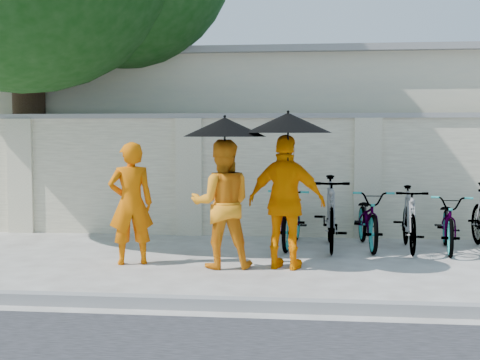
# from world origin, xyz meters

# --- Properties ---
(ground) EXTENTS (80.00, 80.00, 0.00)m
(ground) POSITION_xyz_m (0.00, 0.00, 0.00)
(ground) COLOR silver
(kerb) EXTENTS (40.00, 0.16, 0.12)m
(kerb) POSITION_xyz_m (0.00, -1.70, 0.06)
(kerb) COLOR gray
(kerb) RESTS_ON ground
(compound_wall) EXTENTS (20.00, 0.30, 2.00)m
(compound_wall) POSITION_xyz_m (1.00, 3.20, 1.00)
(compound_wall) COLOR #F1E9C7
(compound_wall) RESTS_ON ground
(building_behind) EXTENTS (14.00, 6.00, 3.20)m
(building_behind) POSITION_xyz_m (2.00, 7.00, 1.60)
(building_behind) COLOR beige
(building_behind) RESTS_ON ground
(monk_left) EXTENTS (0.70, 0.58, 1.63)m
(monk_left) POSITION_xyz_m (-1.30, 0.48, 0.81)
(monk_left) COLOR #DC6102
(monk_left) RESTS_ON ground
(monk_center) EXTENTS (0.90, 0.75, 1.67)m
(monk_center) POSITION_xyz_m (-0.06, 0.37, 0.83)
(monk_center) COLOR orange
(monk_center) RESTS_ON ground
(parasol_center) EXTENTS (1.07, 1.07, 1.00)m
(parasol_center) POSITION_xyz_m (-0.01, 0.29, 1.82)
(parasol_center) COLOR black
(parasol_center) RESTS_ON ground
(monk_right) EXTENTS (1.09, 0.66, 1.73)m
(monk_right) POSITION_xyz_m (0.77, 0.38, 0.87)
(monk_right) COLOR #FD8500
(monk_right) RESTS_ON ground
(parasol_right) EXTENTS (1.11, 1.11, 1.02)m
(parasol_right) POSITION_xyz_m (0.79, 0.30, 1.88)
(parasol_right) COLOR black
(parasol_right) RESTS_ON ground
(bike_0) EXTENTS (0.77, 1.78, 0.91)m
(bike_0) POSITION_xyz_m (0.79, 2.10, 0.46)
(bike_0) COLOR #9D9EA2
(bike_0) RESTS_ON ground
(bike_1) EXTENTS (0.53, 1.84, 1.10)m
(bike_1) POSITION_xyz_m (1.37, 1.94, 0.55)
(bike_1) COLOR #9D9EA2
(bike_1) RESTS_ON ground
(bike_2) EXTENTS (0.72, 1.76, 0.90)m
(bike_2) POSITION_xyz_m (1.95, 2.10, 0.45)
(bike_2) COLOR #9D9EA2
(bike_2) RESTS_ON ground
(bike_3) EXTENTS (0.50, 1.61, 0.96)m
(bike_3) POSITION_xyz_m (2.53, 1.91, 0.48)
(bike_3) COLOR #9D9EA2
(bike_3) RESTS_ON ground
(bike_4) EXTENTS (0.76, 1.69, 0.86)m
(bike_4) POSITION_xyz_m (3.11, 1.93, 0.43)
(bike_4) COLOR #9D9EA2
(bike_4) RESTS_ON ground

